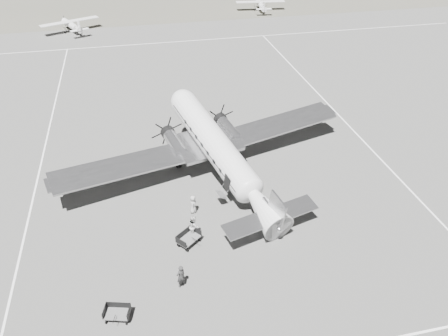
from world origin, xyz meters
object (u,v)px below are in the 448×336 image
Objects in this scene: dc3_airliner at (219,151)px; ground_crew at (181,276)px; light_plane_right at (261,6)px; baggage_cart_near at (189,239)px; light_plane_left at (71,26)px; baggage_cart_far at (117,314)px; passenger at (193,204)px; ramp_agent at (194,226)px.

dc3_airliner reaches higher than ground_crew.
light_plane_right reaches higher than baggage_cart_near.
ground_crew is (10.15, -56.14, -0.14)m from light_plane_left.
passenger is at bearing 71.24° from baggage_cart_far.
light_plane_right reaches higher than baggage_cart_far.
ramp_agent is (11.66, -51.81, -0.09)m from light_plane_left.
light_plane_left is at bearing 92.64° from dc3_airliner.
ground_crew reaches higher than baggage_cart_near.
dc3_airliner reaches higher than light_plane_right.
light_plane_left is 34.21m from light_plane_right.
dc3_airliner is at bearing -17.18° from passenger.
ground_crew is at bearing -104.32° from light_plane_left.
light_plane_left is 6.24× the size of passenger.
ground_crew is (3.94, 1.63, 0.41)m from baggage_cart_far.
ramp_agent reaches higher than baggage_cart_far.
dc3_airliner is 2.80× the size of light_plane_left.
ground_crew is (-1.02, -3.60, 0.37)m from baggage_cart_near.
light_plane_right reaches higher than ramp_agent.
ground_crew is (-23.49, -62.36, -0.10)m from light_plane_right.
dc3_airliner is at bearing 71.19° from baggage_cart_far.
light_plane_right reaches higher than ground_crew.
light_plane_right is (33.64, 6.22, -0.04)m from light_plane_left.
dc3_airliner is 7.71m from ramp_agent.
baggage_cart_far is (-4.96, -5.23, -0.04)m from baggage_cart_near.
ramp_agent is at bearing 63.00° from baggage_cart_far.
ground_crew is (-4.75, -11.13, -1.70)m from dc3_airliner.
passenger is (0.36, 2.59, -0.14)m from ramp_agent.
light_plane_left is 6.19× the size of baggage_cart_far.
dc3_airliner reaches higher than baggage_cart_near.
dc3_airliner is 54.57m from light_plane_right.
light_plane_left is 5.63× the size of ground_crew.
passenger reaches higher than baggage_cart_far.
light_plane_left is 53.11m from ramp_agent.
dc3_airliner is at bearing -24.26° from ramp_agent.
light_plane_right is 5.08× the size of ramp_agent.
dc3_airliner is 15.59m from baggage_cart_far.
passenger is (-21.62, -55.44, -0.19)m from light_plane_right.
dc3_airliner is at bearing 24.57° from baggage_cart_near.
baggage_cart_far is 8.10m from ramp_agent.
baggage_cart_far is (-8.69, -12.76, -2.12)m from dc3_airliner.
passenger is at bearing -105.11° from light_plane_right.
ramp_agent reaches higher than ground_crew.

